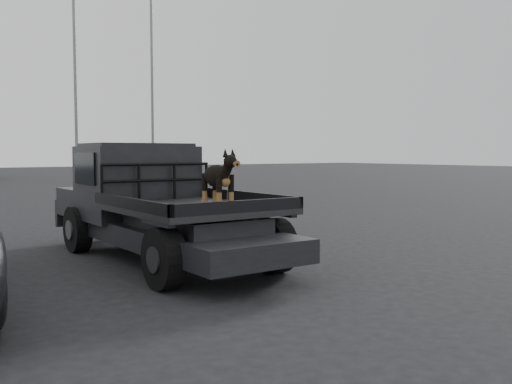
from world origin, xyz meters
TOP-DOWN VIEW (x-y plane):
  - ground at (0.00, 0.00)m, footprint 120.00×120.00m
  - flatbed_ute at (-0.05, 1.80)m, footprint 2.00×5.40m
  - ute_cab at (-0.05, 2.75)m, footprint 1.72×1.30m
  - headache_rack at (-0.05, 2.00)m, footprint 1.80×0.08m
  - dog at (-0.04, 0.24)m, footprint 0.32×0.60m
  - floodlight_mid at (7.05, 27.83)m, footprint 1.08×0.28m
  - floodlight_far at (12.69, 29.35)m, footprint 1.08×0.28m

SIDE VIEW (x-z plane):
  - ground at x=0.00m, z-range 0.00..0.00m
  - flatbed_ute at x=-0.05m, z-range 0.00..0.92m
  - headache_rack at x=-0.05m, z-range 0.92..1.47m
  - dog at x=-0.04m, z-range 0.92..1.66m
  - ute_cab at x=-0.05m, z-range 0.92..1.80m
  - floodlight_mid at x=7.05m, z-range 0.60..14.11m
  - floodlight_far at x=12.69m, z-range 0.60..14.94m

